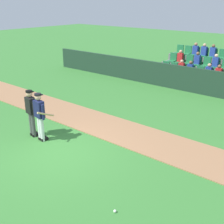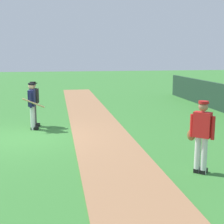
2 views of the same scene
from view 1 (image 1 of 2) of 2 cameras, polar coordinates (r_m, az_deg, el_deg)
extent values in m
plane|color=#387A33|center=(9.90, -10.40, -7.85)|extent=(80.00, 80.00, 0.00)
cube|color=#9E704C|center=(11.57, -0.36, -3.00)|extent=(28.00, 2.00, 0.03)
cube|color=#1E3828|center=(16.60, 14.30, 6.26)|extent=(20.00, 0.16, 1.36)
cube|color=slate|center=(18.39, 16.74, 5.71)|extent=(5.00, 2.95, 0.30)
cube|color=slate|center=(17.55, 15.73, 6.29)|extent=(4.90, 0.85, 0.40)
cube|color=#237542|center=(18.24, 10.15, 8.10)|extent=(0.44, 0.40, 0.08)
cube|color=#237542|center=(18.37, 10.55, 8.97)|extent=(0.44, 0.08, 0.50)
cube|color=#237542|center=(17.98, 11.68, 7.81)|extent=(0.44, 0.40, 0.08)
cube|color=#237542|center=(18.12, 12.07, 8.69)|extent=(0.44, 0.08, 0.50)
cube|color=#237542|center=(17.74, 13.24, 7.51)|extent=(0.44, 0.40, 0.08)
cube|color=#237542|center=(17.88, 13.64, 8.40)|extent=(0.44, 0.08, 0.50)
cube|color=red|center=(17.72, 13.40, 8.48)|extent=(0.32, 0.22, 0.52)
sphere|color=tan|center=(17.65, 13.50, 9.58)|extent=(0.20, 0.20, 0.20)
cube|color=#237542|center=(17.51, 14.85, 7.19)|extent=(0.44, 0.40, 0.08)
cube|color=#237542|center=(17.65, 15.24, 8.10)|extent=(0.44, 0.08, 0.50)
cube|color=#263F99|center=(17.49, 15.01, 8.17)|extent=(0.32, 0.22, 0.52)
sphere|color=brown|center=(17.42, 15.12, 9.29)|extent=(0.20, 0.20, 0.20)
cube|color=#237542|center=(17.29, 16.50, 6.86)|extent=(0.44, 0.40, 0.08)
cube|color=#237542|center=(17.44, 16.88, 7.78)|extent=(0.44, 0.08, 0.50)
cube|color=#237542|center=(17.09, 18.18, 6.52)|extent=(0.44, 0.40, 0.08)
cube|color=#237542|center=(17.24, 18.56, 7.45)|extent=(0.44, 0.08, 0.50)
cube|color=#263F99|center=(17.07, 18.36, 7.52)|extent=(0.32, 0.22, 0.52)
sphere|color=tan|center=(17.00, 18.49, 8.66)|extent=(0.20, 0.20, 0.20)
cube|color=#237542|center=(16.91, 19.90, 6.16)|extent=(0.44, 0.40, 0.08)
cube|color=#237542|center=(17.06, 20.27, 7.10)|extent=(0.44, 0.08, 0.50)
cube|color=red|center=(16.89, 20.09, 7.17)|extent=(0.32, 0.22, 0.52)
sphere|color=brown|center=(16.82, 20.24, 8.33)|extent=(0.20, 0.20, 0.20)
cube|color=slate|center=(18.22, 16.98, 7.99)|extent=(4.90, 0.85, 0.40)
cube|color=#237542|center=(18.89, 11.54, 9.68)|extent=(0.44, 0.40, 0.08)
cube|color=#237542|center=(19.03, 11.92, 10.51)|extent=(0.44, 0.08, 0.50)
cube|color=#237542|center=(18.64, 13.04, 9.42)|extent=(0.44, 0.40, 0.08)
cube|color=#237542|center=(18.79, 13.41, 10.26)|extent=(0.44, 0.08, 0.50)
cube|color=red|center=(18.63, 13.19, 10.35)|extent=(0.32, 0.22, 0.52)
sphere|color=tan|center=(18.57, 13.28, 11.40)|extent=(0.20, 0.20, 0.20)
cube|color=#237542|center=(18.41, 14.57, 9.15)|extent=(0.44, 0.40, 0.08)
cube|color=#237542|center=(18.55, 14.94, 9.99)|extent=(0.44, 0.08, 0.50)
cube|color=#237542|center=(18.18, 16.14, 8.86)|extent=(0.44, 0.40, 0.08)
cube|color=#237542|center=(18.34, 16.51, 9.71)|extent=(0.44, 0.08, 0.50)
cube|color=#263F99|center=(18.17, 16.30, 9.80)|extent=(0.32, 0.22, 0.52)
sphere|color=brown|center=(18.11, 16.42, 10.89)|extent=(0.20, 0.20, 0.20)
cube|color=#237542|center=(17.98, 17.75, 8.55)|extent=(0.44, 0.40, 0.08)
cube|color=#237542|center=(18.13, 18.11, 9.42)|extent=(0.44, 0.08, 0.50)
cube|color=#237542|center=(17.78, 19.38, 8.24)|extent=(0.44, 0.40, 0.08)
cube|color=#237542|center=(17.94, 19.74, 9.12)|extent=(0.44, 0.08, 0.50)
cube|color=#263F99|center=(17.77, 19.56, 9.20)|extent=(0.32, 0.22, 0.52)
sphere|color=beige|center=(17.71, 19.70, 10.31)|extent=(0.20, 0.20, 0.20)
cube|color=#237542|center=(17.61, 21.05, 7.91)|extent=(0.44, 0.40, 0.08)
cube|color=slate|center=(18.92, 18.16, 9.55)|extent=(4.90, 0.85, 0.40)
cube|color=#237542|center=(19.56, 12.85, 11.16)|extent=(0.44, 0.40, 0.08)
cube|color=#237542|center=(19.72, 13.21, 11.94)|extent=(0.44, 0.08, 0.50)
cube|color=#237542|center=(19.32, 14.31, 10.92)|extent=(0.44, 0.40, 0.08)
cube|color=#237542|center=(19.48, 14.67, 11.71)|extent=(0.44, 0.08, 0.50)
cube|color=#237542|center=(19.09, 15.82, 10.66)|extent=(0.44, 0.40, 0.08)
cube|color=#237542|center=(19.25, 16.17, 11.47)|extent=(0.44, 0.08, 0.50)
cube|color=#263F99|center=(19.09, 15.97, 11.56)|extent=(0.32, 0.22, 0.52)
sphere|color=#9E7051|center=(19.04, 16.08, 12.60)|extent=(0.20, 0.20, 0.20)
cube|color=#237542|center=(18.88, 17.35, 10.40)|extent=(0.44, 0.40, 0.08)
cube|color=#237542|center=(19.04, 17.70, 11.21)|extent=(0.44, 0.08, 0.50)
cube|color=#263F99|center=(18.88, 17.51, 11.31)|extent=(0.32, 0.22, 0.52)
sphere|color=tan|center=(18.83, 17.63, 12.35)|extent=(0.20, 0.20, 0.20)
cube|color=#237542|center=(18.68, 18.91, 10.12)|extent=(0.44, 0.40, 0.08)
cube|color=#237542|center=(18.84, 19.25, 10.94)|extent=(0.44, 0.08, 0.50)
cube|color=#263F99|center=(18.68, 19.08, 11.04)|extent=(0.32, 0.22, 0.52)
sphere|color=brown|center=(18.63, 19.21, 12.09)|extent=(0.20, 0.20, 0.20)
cube|color=#237542|center=(18.50, 20.51, 9.82)|extent=(0.44, 0.40, 0.08)
cube|color=#237542|center=(18.66, 20.84, 10.65)|extent=(0.44, 0.08, 0.50)
cylinder|color=white|center=(10.75, -13.93, -3.07)|extent=(0.14, 0.14, 0.90)
cylinder|color=white|center=(10.62, -13.49, -3.33)|extent=(0.14, 0.14, 0.90)
cube|color=black|center=(10.94, -13.48, -4.89)|extent=(0.15, 0.27, 0.10)
cube|color=black|center=(10.81, -13.04, -5.17)|extent=(0.15, 0.27, 0.10)
cube|color=#191E47|center=(10.41, -14.06, 0.58)|extent=(0.42, 0.26, 0.60)
cylinder|color=#191E47|center=(10.63, -14.72, 0.66)|extent=(0.09, 0.09, 0.55)
cylinder|color=#191E47|center=(10.22, -13.33, -0.04)|extent=(0.09, 0.09, 0.55)
sphere|color=tan|center=(10.27, -14.27, 2.82)|extent=(0.22, 0.22, 0.22)
cylinder|color=black|center=(10.24, -14.32, 3.36)|extent=(0.23, 0.23, 0.06)
cube|color=black|center=(10.30, -13.83, 3.32)|extent=(0.19, 0.14, 0.02)
cylinder|color=tan|center=(10.30, -12.81, -0.42)|extent=(0.20, 0.79, 0.41)
cylinder|color=#4C4C4C|center=(11.17, -15.47, -2.29)|extent=(0.14, 0.14, 0.90)
cylinder|color=#4C4C4C|center=(11.03, -15.09, -2.54)|extent=(0.14, 0.14, 0.90)
cube|color=black|center=(11.35, -15.01, -4.07)|extent=(0.16, 0.28, 0.10)
cube|color=black|center=(11.22, -14.63, -4.34)|extent=(0.16, 0.28, 0.10)
cube|color=black|center=(10.83, -15.66, 1.23)|extent=(0.43, 0.28, 0.60)
cylinder|color=black|center=(11.06, -16.21, 1.31)|extent=(0.09, 0.09, 0.55)
cylinder|color=black|center=(10.64, -15.03, 0.64)|extent=(0.09, 0.09, 0.55)
sphere|color=tan|center=(10.70, -15.88, 3.40)|extent=(0.22, 0.22, 0.22)
cylinder|color=black|center=(10.67, -15.93, 3.91)|extent=(0.23, 0.23, 0.06)
cube|color=black|center=(10.72, -15.44, 3.87)|extent=(0.20, 0.15, 0.02)
cube|color=black|center=(10.89, -15.05, 1.39)|extent=(0.45, 0.15, 0.56)
sphere|color=white|center=(7.32, 0.57, -18.78)|extent=(0.07, 0.07, 0.07)
camera|label=2|loc=(7.99, 67.88, -6.13)|focal=50.93mm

